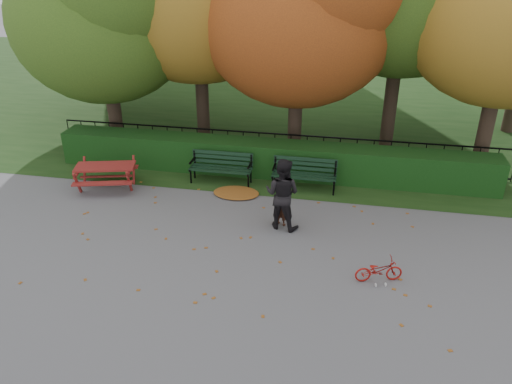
% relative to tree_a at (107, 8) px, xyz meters
% --- Properties ---
extents(ground, '(90.00, 90.00, 0.00)m').
position_rel_tree_a_xyz_m(ground, '(5.19, -5.58, -4.52)').
color(ground, slate).
rests_on(ground, ground).
extents(grass_strip, '(90.00, 90.00, 0.00)m').
position_rel_tree_a_xyz_m(grass_strip, '(5.19, 8.42, -4.52)').
color(grass_strip, '#173310').
rests_on(grass_strip, ground).
extents(hedge, '(13.00, 0.90, 1.00)m').
position_rel_tree_a_xyz_m(hedge, '(5.19, -1.08, -4.02)').
color(hedge, black).
rests_on(hedge, ground).
extents(iron_fence, '(14.00, 0.04, 1.02)m').
position_rel_tree_a_xyz_m(iron_fence, '(5.19, -0.28, -3.98)').
color(iron_fence, black).
rests_on(iron_fence, ground).
extents(tree_a, '(5.88, 5.60, 7.48)m').
position_rel_tree_a_xyz_m(tree_a, '(0.00, 0.00, 0.00)').
color(tree_a, black).
rests_on(tree_a, ground).
extents(tree_c, '(6.30, 6.00, 8.00)m').
position_rel_tree_a_xyz_m(tree_c, '(6.02, 0.38, 0.30)').
color(tree_c, black).
rests_on(tree_c, ground).
extents(bench_left, '(1.80, 0.57, 0.88)m').
position_rel_tree_a_xyz_m(bench_left, '(3.89, -1.88, -4.00)').
color(bench_left, black).
rests_on(bench_left, ground).
extents(bench_right, '(1.80, 0.57, 0.88)m').
position_rel_tree_a_xyz_m(bench_right, '(6.29, -1.88, -4.00)').
color(bench_right, black).
rests_on(bench_right, ground).
extents(picnic_table, '(1.90, 1.68, 0.79)m').
position_rel_tree_a_xyz_m(picnic_table, '(0.80, -2.91, -3.98)').
color(picnic_table, maroon).
rests_on(picnic_table, ground).
extents(leaf_pile, '(1.50, 1.25, 0.09)m').
position_rel_tree_a_xyz_m(leaf_pile, '(4.49, -2.61, -4.48)').
color(leaf_pile, '#673110').
rests_on(leaf_pile, ground).
extents(leaf_scatter, '(9.00, 5.70, 0.01)m').
position_rel_tree_a_xyz_m(leaf_scatter, '(5.19, -5.28, -4.51)').
color(leaf_scatter, '#673110').
rests_on(leaf_scatter, ground).
extents(child, '(0.39, 0.33, 0.92)m').
position_rel_tree_a_xyz_m(child, '(5.95, -4.01, -4.06)').
color(child, '#3F2014').
rests_on(child, ground).
extents(adult, '(1.01, 0.86, 1.79)m').
position_rel_tree_a_xyz_m(adult, '(5.98, -4.10, -3.62)').
color(adult, black).
rests_on(adult, ground).
extents(bicycle, '(1.04, 0.60, 0.52)m').
position_rel_tree_a_xyz_m(bicycle, '(8.25, -5.91, -4.26)').
color(bicycle, '#A1140E').
rests_on(bicycle, ground).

